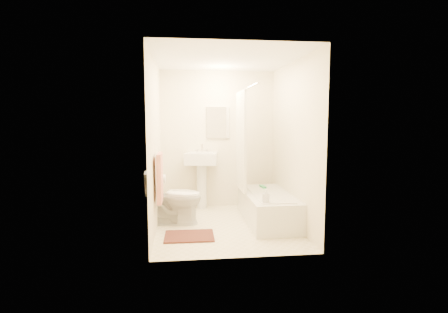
{
  "coord_description": "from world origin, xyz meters",
  "views": [
    {
      "loc": [
        -0.61,
        -4.96,
        1.57
      ],
      "look_at": [
        0.0,
        0.25,
        1.0
      ],
      "focal_mm": 28.0,
      "sensor_mm": 36.0,
      "label": 1
    }
  ],
  "objects": [
    {
      "name": "wall_back",
      "position": [
        0.0,
        1.2,
        1.2
      ],
      "size": [
        2.0,
        0.02,
        2.4
      ],
      "primitive_type": "cube",
      "color": "beige",
      "rests_on": "ground"
    },
    {
      "name": "towel",
      "position": [
        -0.93,
        -0.25,
        0.78
      ],
      "size": [
        0.06,
        0.45,
        0.66
      ],
      "primitive_type": "cube",
      "color": "#CC7266",
      "rests_on": "towel_bar"
    },
    {
      "name": "toilet",
      "position": [
        -0.75,
        0.22,
        0.4
      ],
      "size": [
        0.88,
        0.58,
        0.8
      ],
      "primitive_type": "imported",
      "rotation": [
        0.0,
        0.0,
        1.42
      ],
      "color": "white",
      "rests_on": "floor"
    },
    {
      "name": "bath_mat",
      "position": [
        -0.55,
        -0.42,
        0.01
      ],
      "size": [
        0.66,
        0.5,
        0.02
      ],
      "primitive_type": "cube",
      "rotation": [
        0.0,
        0.0,
        -0.02
      ],
      "color": "#552820",
      "rests_on": "floor"
    },
    {
      "name": "wall_right",
      "position": [
        1.0,
        0.0,
        1.2
      ],
      "size": [
        0.02,
        2.4,
        2.4
      ],
      "primitive_type": "cube",
      "color": "beige",
      "rests_on": "ground"
    },
    {
      "name": "wall_left",
      "position": [
        -1.0,
        0.0,
        1.2
      ],
      "size": [
        0.02,
        2.4,
        2.4
      ],
      "primitive_type": "cube",
      "color": "beige",
      "rests_on": "ground"
    },
    {
      "name": "sink",
      "position": [
        -0.3,
        1.06,
        0.53
      ],
      "size": [
        0.61,
        0.51,
        1.07
      ],
      "primitive_type": null,
      "rotation": [
        0.0,
        0.0,
        -0.15
      ],
      "color": "silver",
      "rests_on": "floor"
    },
    {
      "name": "scrub_brush",
      "position": [
        0.68,
        0.57,
        0.45
      ],
      "size": [
        0.08,
        0.21,
        0.04
      ],
      "primitive_type": "cube",
      "rotation": [
        0.0,
        0.0,
        0.09
      ],
      "color": "#329956",
      "rests_on": "bathtub"
    },
    {
      "name": "bathtub",
      "position": [
        0.66,
        0.15,
        0.22
      ],
      "size": [
        0.68,
        1.54,
        0.43
      ],
      "primitive_type": null,
      "color": "silver",
      "rests_on": "floor"
    },
    {
      "name": "floor",
      "position": [
        0.0,
        0.0,
        0.0
      ],
      "size": [
        2.4,
        2.4,
        0.0
      ],
      "primitive_type": "plane",
      "color": "beige",
      "rests_on": "ground"
    },
    {
      "name": "soap_bottle",
      "position": [
        0.49,
        -0.43,
        0.53
      ],
      "size": [
        0.11,
        0.11,
        0.19
      ],
      "primitive_type": "imported",
      "rotation": [
        0.0,
        0.0,
        -0.38
      ],
      "color": "white",
      "rests_on": "bathtub"
    },
    {
      "name": "ceiling",
      "position": [
        0.0,
        0.0,
        2.4
      ],
      "size": [
        2.4,
        2.4,
        0.0
      ],
      "primitive_type": "plane",
      "color": "white",
      "rests_on": "ground"
    },
    {
      "name": "mirror",
      "position": [
        0.0,
        1.18,
        1.5
      ],
      "size": [
        0.4,
        0.03,
        0.55
      ],
      "primitive_type": "cube",
      "color": "white",
      "rests_on": "wall_back"
    },
    {
      "name": "towel_bar",
      "position": [
        -0.96,
        -0.25,
        1.1
      ],
      "size": [
        0.02,
        0.6,
        0.02
      ],
      "primitive_type": "cylinder",
      "rotation": [
        1.57,
        0.0,
        0.0
      ],
      "color": "silver",
      "rests_on": "wall_left"
    },
    {
      "name": "curtain_rod",
      "position": [
        0.3,
        0.1,
        2.0
      ],
      "size": [
        0.03,
        1.7,
        0.03
      ],
      "primitive_type": "cylinder",
      "rotation": [
        1.57,
        0.0,
        0.0
      ],
      "color": "silver",
      "rests_on": "wall_back"
    },
    {
      "name": "toilet_paper",
      "position": [
        -0.93,
        0.12,
        0.7
      ],
      "size": [
        0.11,
        0.12,
        0.12
      ],
      "primitive_type": "cylinder",
      "rotation": [
        0.0,
        1.57,
        0.0
      ],
      "color": "white",
      "rests_on": "wall_left"
    },
    {
      "name": "shower_curtain",
      "position": [
        0.3,
        0.5,
        1.22
      ],
      "size": [
        0.04,
        0.8,
        1.55
      ],
      "primitive_type": "cube",
      "color": "silver",
      "rests_on": "curtain_rod"
    }
  ]
}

